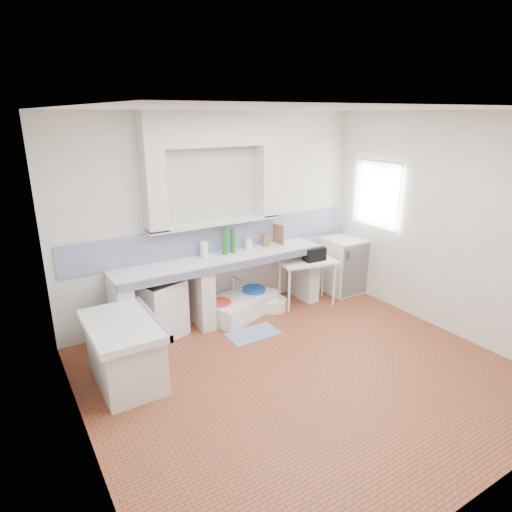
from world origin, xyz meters
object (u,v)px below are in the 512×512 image
sink (240,306)px  side_table (307,282)px  fridge (343,265)px  stove (160,308)px

sink → side_table: bearing=-31.3°
fridge → side_table: bearing=-170.9°
side_table → fridge: size_ratio=0.94×
side_table → fridge: bearing=19.1°
sink → fridge: size_ratio=1.19×
side_table → stove: bearing=-173.7°
sink → fridge: (1.85, -0.10, 0.31)m
stove → side_table: 2.21m
side_table → fridge: 0.83m
sink → side_table: (1.03, -0.20, 0.22)m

